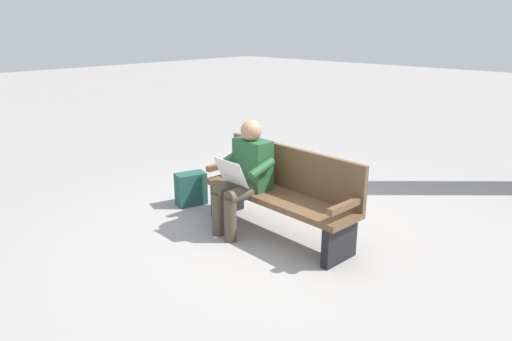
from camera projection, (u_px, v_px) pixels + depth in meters
The scene contains 4 objects.
ground_plane at pixel (277, 234), 4.88m from camera, with size 40.00×40.00×0.00m, color gray.
bench_near at pixel (282, 191), 4.79m from camera, with size 1.83×0.59×0.90m.
person_seated at pixel (245, 174), 4.81m from camera, with size 0.59×0.59×1.18m.
backpack at pixel (191, 189), 5.65m from camera, with size 0.32×0.40×0.40m.
Camera 1 is at (-2.90, 3.39, 2.11)m, focal length 32.72 mm.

